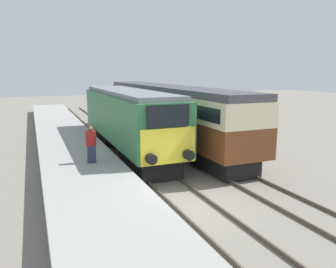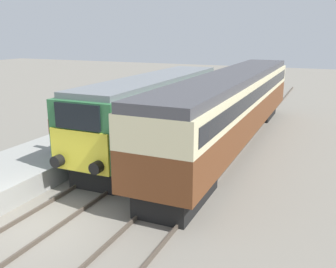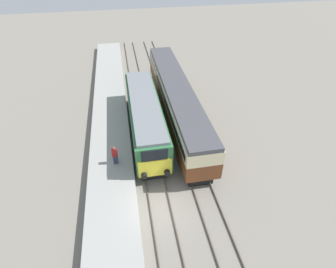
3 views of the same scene
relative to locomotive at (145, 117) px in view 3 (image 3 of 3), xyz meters
The scene contains 7 objects.
ground_plane 8.85m from the locomotive, 90.00° to the right, with size 120.00×120.00×0.00m, color slate.
platform_left 3.76m from the locomotive, 169.76° to the right, with size 3.50×50.00×0.82m.
rails_near_track 4.13m from the locomotive, 90.00° to the right, with size 1.51×60.00×0.14m.
rails_far_track 5.35m from the locomotive, 46.61° to the right, with size 1.50×60.00×0.14m.
locomotive is the anchor object (origin of this frame).
passenger_carriage 4.23m from the locomotive, 36.25° to the left, with size 2.75×19.76×3.91m.
person_on_platform 5.08m from the locomotive, 124.58° to the right, with size 0.44×0.26×1.66m.
Camera 3 is at (-1.54, -11.12, 15.49)m, focal length 28.00 mm.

